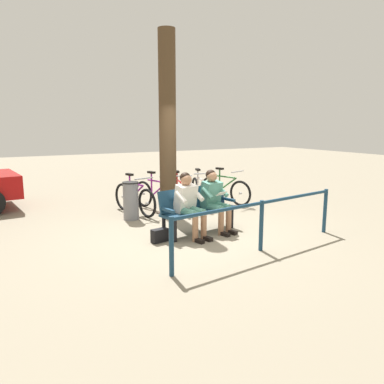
{
  "coord_description": "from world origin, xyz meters",
  "views": [
    {
      "loc": [
        3.26,
        6.09,
        2.09
      ],
      "look_at": [
        -0.19,
        -0.34,
        0.75
      ],
      "focal_mm": 35.11,
      "sensor_mm": 36.0,
      "label": 1
    }
  ],
  "objects": [
    {
      "name": "railing_fence",
      "position": [
        -0.58,
        1.36,
        0.61
      ],
      "size": [
        3.59,
        0.61,
        0.85
      ],
      "rotation": [
        0.0,
        0.0,
        0.15
      ],
      "color": "navy",
      "rests_on": "ground"
    },
    {
      "name": "ground_plane",
      "position": [
        0.0,
        0.0,
        0.0
      ],
      "size": [
        40.0,
        40.0,
        0.0
      ],
      "primitive_type": "plane",
      "color": "gray"
    },
    {
      "name": "tree_trunk",
      "position": [
        -0.23,
        -1.55,
        2.03
      ],
      "size": [
        0.38,
        0.38,
        4.07
      ],
      "primitive_type": "cylinder",
      "color": "#4C3823",
      "rests_on": "ground"
    },
    {
      "name": "bicycle_black",
      "position": [
        0.39,
        -2.1,
        0.36
      ],
      "size": [
        0.56,
        1.65,
        0.94
      ],
      "rotation": [
        0.0,
        0.0,
        1.81
      ],
      "color": "black",
      "rests_on": "ground"
    },
    {
      "name": "bicycle_silver",
      "position": [
        -1.39,
        -2.17,
        0.36
      ],
      "size": [
        0.6,
        1.63,
        0.94
      ],
      "rotation": [
        0.0,
        0.0,
        1.3
      ],
      "color": "black",
      "rests_on": "ground"
    },
    {
      "name": "bench",
      "position": [
        -0.18,
        -0.12,
        0.51
      ],
      "size": [
        1.66,
        0.79,
        0.87
      ],
      "rotation": [
        0.0,
        0.0,
        0.2
      ],
      "color": "navy",
      "rests_on": "ground"
    },
    {
      "name": "person_companion",
      "position": [
        0.11,
        0.11,
        0.66
      ],
      "size": [
        0.54,
        0.81,
        1.2
      ],
      "rotation": [
        0.0,
        0.0,
        0.2
      ],
      "color": "white",
      "rests_on": "ground"
    },
    {
      "name": "handbag",
      "position": [
        0.73,
        0.15,
        0.12
      ],
      "size": [
        0.32,
        0.19,
        0.24
      ],
      "primitive_type": "cube",
      "rotation": [
        0.0,
        0.0,
        0.19
      ],
      "color": "black",
      "rests_on": "ground"
    },
    {
      "name": "person_reading",
      "position": [
        -0.52,
        -0.02,
        0.66
      ],
      "size": [
        0.54,
        0.81,
        1.2
      ],
      "rotation": [
        0.0,
        0.0,
        0.2
      ],
      "color": "#4C8C7A",
      "rests_on": "ground"
    },
    {
      "name": "litter_bin",
      "position": [
        0.64,
        -1.62,
        0.42
      ],
      "size": [
        0.35,
        0.35,
        0.84
      ],
      "color": "slate",
      "rests_on": "ground"
    },
    {
      "name": "bicycle_orange",
      "position": [
        -0.73,
        -2.05,
        0.36
      ],
      "size": [
        0.59,
        1.64,
        0.94
      ],
      "rotation": [
        0.0,
        0.0,
        1.31
      ],
      "color": "black",
      "rests_on": "ground"
    },
    {
      "name": "bicycle_blue",
      "position": [
        -0.22,
        -2.22,
        0.36
      ],
      "size": [
        0.63,
        1.62,
        0.94
      ],
      "rotation": [
        0.0,
        0.0,
        1.87
      ],
      "color": "black",
      "rests_on": "ground"
    },
    {
      "name": "bicycle_red",
      "position": [
        -2.11,
        -2.09,
        0.36
      ],
      "size": [
        0.64,
        1.62,
        0.94
      ],
      "rotation": [
        0.0,
        0.0,
        1.88
      ],
      "color": "black",
      "rests_on": "ground"
    }
  ]
}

